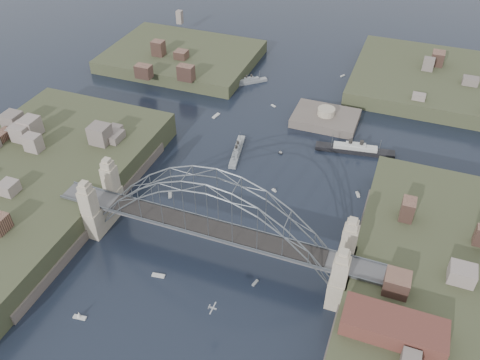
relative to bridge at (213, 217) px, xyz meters
name	(u,v)px	position (x,y,z in m)	size (l,w,h in m)	color
ground	(215,253)	(0.00, 0.00, -12.32)	(500.00, 500.00, 0.00)	black
bridge	(213,217)	(0.00, 0.00, 0.00)	(84.00, 13.80, 24.60)	#504F52
shore_west	(27,195)	(-57.32, 0.00, -10.35)	(50.50, 90.00, 12.00)	#363B23
shore_east	(457,316)	(57.32, 0.00, -10.35)	(50.50, 90.00, 12.00)	#363B23
headland_nw	(182,61)	(-55.00, 95.00, -11.82)	(60.00, 45.00, 9.00)	#363B23
headland_ne	(446,87)	(50.00, 110.00, -11.57)	(70.00, 55.00, 9.50)	#363B23
fort_island	(325,123)	(12.00, 70.00, -12.66)	(22.00, 16.00, 9.40)	#534942
wharf_shed	(394,327)	(44.00, -14.00, -2.32)	(20.00, 8.00, 4.00)	#592D26
naval_cruiser_near	(237,151)	(-10.04, 42.00, -11.53)	(5.26, 17.18, 5.11)	gray
naval_cruiser_far	(249,82)	(-22.31, 87.10, -11.55)	(12.34, 11.32, 4.97)	gray
ocean_liner	(355,150)	(24.89, 55.82, -11.38)	(25.07, 7.06, 6.10)	black
aeroplane	(212,308)	(8.16, -20.25, -5.37)	(1.74, 3.33, 0.48)	#9D9FA4
small_boat_a	(170,195)	(-20.70, 15.99, -12.17)	(2.13, 2.93, 0.45)	#BBBCB7
small_boat_b	(274,190)	(6.69, 28.25, -12.03)	(1.64, 1.11, 1.43)	#BBBCB7
small_boat_c	(158,276)	(-9.76, -11.65, -12.17)	(3.26, 1.49, 0.45)	#BBBCB7
small_boat_d	(358,194)	(29.64, 35.06, -12.04)	(1.67, 2.50, 1.43)	#BBBCB7
small_boat_e	(216,116)	(-24.95, 60.20, -12.17)	(1.85, 3.76, 0.45)	#BBBCB7
small_boat_f	(280,153)	(3.01, 46.57, -12.02)	(1.46, 0.86, 1.43)	#BBBCB7
small_boat_h	(273,106)	(-8.03, 73.88, -12.17)	(2.10, 1.57, 0.45)	#BBBCB7
small_boat_i	(369,233)	(35.21, 20.62, -12.17)	(1.91, 2.03, 0.45)	#BBBCB7
small_boat_j	(79,316)	(-20.42, -28.40, -11.56)	(3.06, 1.35, 2.38)	#BBBCB7
small_boat_k	(343,76)	(10.85, 106.09, -12.17)	(1.72, 2.22, 0.45)	#BBBCB7
small_boat_l	(128,161)	(-40.53, 26.00, -12.17)	(1.98, 3.02, 0.45)	#BBBCB7
small_boat_m	(255,283)	(12.74, -5.56, -12.17)	(1.16, 2.17, 0.45)	#BBBCB7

